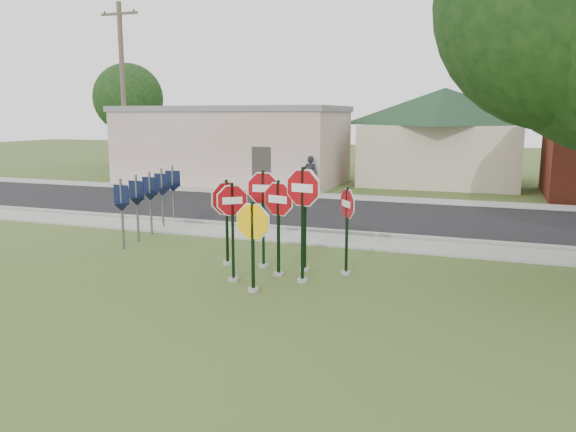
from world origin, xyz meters
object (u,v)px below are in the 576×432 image
(stop_sign_yellow, at_px, (253,236))
(utility_pole_near, at_px, (123,91))
(stop_sign_left, at_px, (233,220))
(pedestrian, at_px, (310,175))
(stop_sign_center, at_px, (278,215))

(stop_sign_yellow, height_order, utility_pole_near, utility_pole_near)
(stop_sign_left, xyz_separation_m, pedestrian, (-2.59, 13.84, -0.45))
(stop_sign_center, height_order, stop_sign_left, stop_sign_center)
(stop_sign_left, distance_m, pedestrian, 14.09)
(stop_sign_center, relative_size, stop_sign_left, 1.01)
(utility_pole_near, distance_m, pedestrian, 11.41)
(stop_sign_center, bearing_deg, pedestrian, 104.57)
(stop_sign_left, height_order, pedestrian, stop_sign_left)
(stop_sign_yellow, xyz_separation_m, utility_pole_near, (-13.99, 15.01, 3.75))
(stop_sign_center, xyz_separation_m, utility_pole_near, (-14.07, 13.70, 3.51))
(stop_sign_center, distance_m, stop_sign_left, 1.11)
(pedestrian, bearing_deg, stop_sign_yellow, 104.09)
(stop_sign_left, bearing_deg, pedestrian, 100.59)
(stop_sign_left, xyz_separation_m, utility_pole_near, (-13.25, 14.44, 3.55))
(stop_sign_yellow, xyz_separation_m, pedestrian, (-3.32, 14.40, -0.26))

